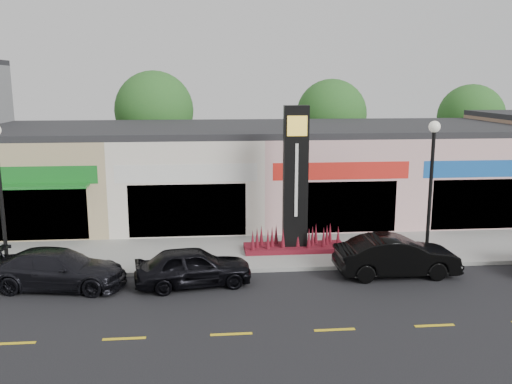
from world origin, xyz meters
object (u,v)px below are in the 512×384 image
car_dark_sedan (58,269)px  lamp_west_near (0,184)px  pylon_sign (295,200)px  car_black_sedan (193,267)px  car_black_conv (397,256)px  lamp_east_near (431,177)px

car_dark_sedan → lamp_west_near: bearing=66.4°
pylon_sign → car_black_sedan: 5.51m
lamp_west_near → car_black_conv: size_ratio=1.21×
lamp_west_near → lamp_east_near: size_ratio=1.00×
pylon_sign → car_black_conv: size_ratio=1.33×
car_black_sedan → car_black_conv: car_black_conv is taller
lamp_east_near → car_black_sedan: bearing=-170.2°
lamp_east_near → car_dark_sedan: (-13.82, -1.36, -2.80)m
lamp_east_near → pylon_sign: 5.42m
lamp_west_near → lamp_east_near: 16.00m
lamp_east_near → pylon_sign: size_ratio=0.91×
car_dark_sedan → pylon_sign: bearing=-62.5°
car_black_sedan → car_dark_sedan: bearing=78.8°
lamp_east_near → car_black_sedan: lamp_east_near is taller
pylon_sign → car_dark_sedan: (-8.82, -3.06, -1.60)m
pylon_sign → car_dark_sedan: 9.47m
lamp_east_near → car_dark_sedan: lamp_east_near is taller
lamp_east_near → pylon_sign: bearing=161.3°
pylon_sign → car_dark_sedan: pylon_sign is taller
lamp_west_near → car_dark_sedan: (2.18, -1.36, -2.80)m
lamp_east_near → pylon_sign: pylon_sign is taller
car_dark_sedan → car_black_sedan: car_black_sedan is taller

